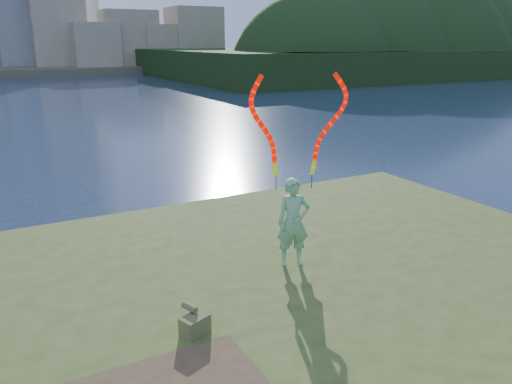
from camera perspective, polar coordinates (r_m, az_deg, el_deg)
ground at (r=10.19m, az=-4.12°, el=-14.35°), size 320.00×320.00×0.00m
grassy_knoll at (r=8.31m, az=2.76°, el=-19.62°), size 20.00×18.00×0.80m
far_shore at (r=103.15m, az=-27.00°, el=12.51°), size 320.00×40.00×1.20m
wooded_hill at (r=92.84m, az=14.96°, el=13.17°), size 78.00×50.00×63.00m
woman_with_ribbons at (r=10.12m, az=4.33°, el=-0.92°), size 2.02×0.80×4.20m
canvas_bag at (r=8.24m, az=-7.04°, el=-14.74°), size 0.52×0.58×0.42m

